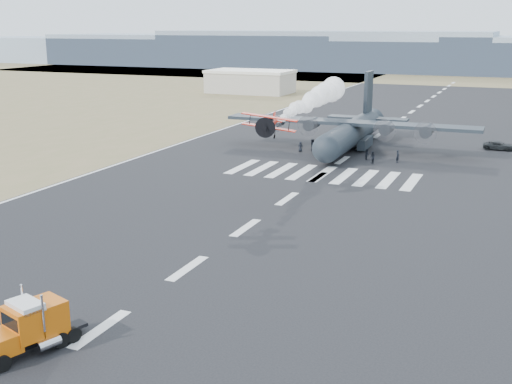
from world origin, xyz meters
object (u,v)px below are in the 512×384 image
Objects in this scene: crew_d at (333,149)px; crew_c at (320,146)px; transport_aircraft at (352,130)px; aerobatic_biplane at (269,123)px; crew_e at (300,147)px; hangar_left at (250,81)px; crew_g at (329,149)px; crew_h at (372,158)px; semi_truck at (28,327)px; crew_a at (398,156)px; support_vehicle at (499,146)px; crew_b at (367,154)px; crew_f at (312,145)px.

crew_c is at bearing -15.17° from crew_d.
transport_aircraft is at bearing -33.95° from crew_c.
aerobatic_biplane is 30.10m from crew_e.
hangar_left is at bearing -80.31° from crew_e.
crew_d is 0.59m from crew_g.
crew_h is at bearing -61.53° from transport_aircraft.
semi_truck reaches higher than crew_a.
crew_a is 1.10× the size of crew_g.
crew_h is (7.78, -4.18, 0.07)m from crew_g.
semi_truck is 63.73m from crew_h.
aerobatic_biplane is 48.97m from support_vehicle.
semi_truck is 67.54m from crew_g.
crew_c is 1.00× the size of crew_g.
crew_d is at bearing 85.39° from aerobatic_biplane.
semi_truck is 66.11m from crew_b.
crew_d is at bearing -58.74° from hangar_left.
aerobatic_biplane reaches higher than crew_e.
crew_a is 3.93m from crew_h.
crew_b is (4.46, -7.82, -2.22)m from transport_aircraft.
crew_a is at bearing 99.82° from semi_truck.
transport_aircraft is 21.75× the size of crew_a.
crew_b is at bearing -61.27° from transport_aircraft.
crew_b is 0.89× the size of crew_h.
support_vehicle is 32.37m from crew_e.
crew_g reaches higher than crew_e.
aerobatic_biplane is 4.03× the size of crew_e.
crew_a reaches higher than support_vehicle.
crew_a is at bearing 141.03° from support_vehicle.
transport_aircraft reaches higher than crew_g.
crew_g is (3.45, -2.12, -0.09)m from crew_f.
crew_f is at bearing 99.94° from crew_c.
hangar_left is at bearing 50.53° from crew_a.
crew_e is (-16.02, 2.56, -0.14)m from crew_a.
crew_a reaches higher than crew_g.
aerobatic_biplane is 3.44× the size of crew_a.
aerobatic_biplane is at bearing 111.89° from crew_d.
crew_a is at bearing -125.57° from crew_b.
crew_h is (56.67, -85.78, -2.48)m from hangar_left.
crew_f is at bearing 88.93° from crew_a.
crew_a is 1.10× the size of crew_c.
crew_f reaches higher than crew_g.
semi_truck is 4.40× the size of crew_c.
crew_e is at bearing 113.55° from semi_truck.
crew_e is (-6.89, -5.63, -2.24)m from transport_aircraft.
aerobatic_biplane is 34.53m from transport_aircraft.
crew_g is (-0.86, 67.53, -0.78)m from semi_truck.
crew_e is (-2.82, -1.56, -0.05)m from crew_c.
transport_aircraft reaches higher than hangar_left.
semi_truck is 0.18× the size of transport_aircraft.
crew_d is 8.39m from crew_h.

